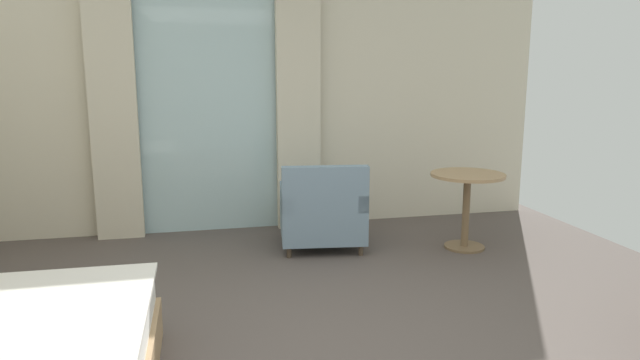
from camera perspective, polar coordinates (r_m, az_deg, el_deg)
The scene contains 6 objects.
wall_back at distance 6.15m, azimuth -6.80°, elevation 8.35°, with size 6.48×0.12×2.84m, color beige.
balcony_glass_door at distance 6.05m, azimuth -11.14°, elevation 6.56°, with size 1.42×0.02×2.50m, color silver.
curtain_panel_left at distance 5.99m, azimuth -20.13°, elevation 6.62°, with size 0.46×0.10×2.62m, color beige.
curtain_panel_right at distance 6.05m, azimuth -2.20°, elevation 7.31°, with size 0.46×0.10×2.62m, color beige.
armchair_by_window at distance 5.47m, azimuth 0.22°, elevation -3.38°, with size 0.89×0.89×0.85m.
round_cafe_table at distance 5.57m, azimuth 14.60°, elevation -1.27°, with size 0.70×0.70×0.74m.
Camera 1 is at (-0.65, -2.96, 1.70)m, focal length 31.72 mm.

